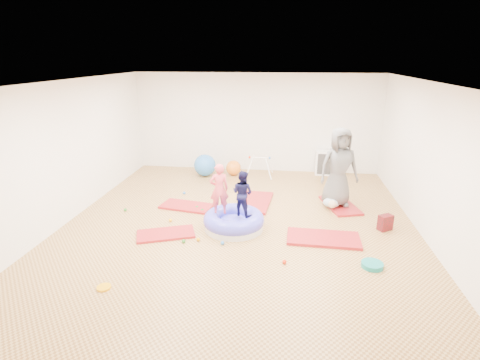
# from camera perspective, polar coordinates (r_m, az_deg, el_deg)

# --- Properties ---
(room) EXTENTS (7.01, 8.01, 2.81)m
(room) POSITION_cam_1_polar(r_m,az_deg,el_deg) (6.99, -0.31, 3.11)
(room) COLOR tan
(room) RESTS_ON ground
(gym_mat_front_left) EXTENTS (1.19, 0.88, 0.04)m
(gym_mat_front_left) POSITION_cam_1_polar(r_m,az_deg,el_deg) (7.33, -11.25, -8.06)
(gym_mat_front_left) COLOR red
(gym_mat_front_left) RESTS_ON ground
(gym_mat_mid_left) EXTENTS (1.22, 0.77, 0.05)m
(gym_mat_mid_left) POSITION_cam_1_polar(r_m,az_deg,el_deg) (8.53, -8.15, -3.95)
(gym_mat_mid_left) COLOR red
(gym_mat_mid_left) RESTS_ON ground
(gym_mat_center_back) EXTENTS (0.77, 1.36, 0.05)m
(gym_mat_center_back) POSITION_cam_1_polar(r_m,az_deg,el_deg) (8.67, 2.39, -3.36)
(gym_mat_center_back) COLOR red
(gym_mat_center_back) RESTS_ON ground
(gym_mat_right) EXTENTS (1.35, 0.71, 0.06)m
(gym_mat_right) POSITION_cam_1_polar(r_m,az_deg,el_deg) (7.18, 12.57, -8.68)
(gym_mat_right) COLOR red
(gym_mat_right) RESTS_ON ground
(gym_mat_rear_right) EXTENTS (0.90, 1.30, 0.05)m
(gym_mat_rear_right) POSITION_cam_1_polar(r_m,az_deg,el_deg) (8.79, 15.00, -3.73)
(gym_mat_rear_right) COLOR red
(gym_mat_rear_right) RESTS_ON ground
(inflatable_cushion) EXTENTS (1.20, 1.20, 0.38)m
(inflatable_cushion) POSITION_cam_1_polar(r_m,az_deg,el_deg) (7.40, -0.95, -6.33)
(inflatable_cushion) COLOR silver
(inflatable_cushion) RESTS_ON ground
(child_pink) EXTENTS (0.43, 0.35, 1.01)m
(child_pink) POSITION_cam_1_polar(r_m,az_deg,el_deg) (7.19, -3.20, -1.02)
(child_pink) COLOR #F04D59
(child_pink) RESTS_ON inflatable_cushion
(child_navy) EXTENTS (0.54, 0.50, 0.89)m
(child_navy) POSITION_cam_1_polar(r_m,az_deg,el_deg) (7.14, 0.39, -1.66)
(child_navy) COLOR #111137
(child_navy) RESTS_ON inflatable_cushion
(adult_caregiver) EXTENTS (0.97, 0.75, 1.75)m
(adult_caregiver) POSITION_cam_1_polar(r_m,az_deg,el_deg) (8.47, 14.85, 1.90)
(adult_caregiver) COLOR #595959
(adult_caregiver) RESTS_ON gym_mat_rear_right
(infant) EXTENTS (0.37, 0.38, 0.22)m
(infant) POSITION_cam_1_polar(r_m,az_deg,el_deg) (8.50, 13.79, -3.41)
(infant) COLOR silver
(infant) RESTS_ON gym_mat_rear_right
(ball_pit_balls) EXTENTS (3.57, 3.01, 0.07)m
(ball_pit_balls) POSITION_cam_1_polar(r_m,az_deg,el_deg) (7.72, -6.57, -6.29)
(ball_pit_balls) COLOR #318C2C
(ball_pit_balls) RESTS_ON ground
(exercise_ball_blue) EXTENTS (0.61, 0.61, 0.61)m
(exercise_ball_blue) POSITION_cam_1_polar(r_m,az_deg,el_deg) (10.59, -5.37, 2.26)
(exercise_ball_blue) COLOR #2F79DA
(exercise_ball_blue) RESTS_ON ground
(exercise_ball_orange) EXTENTS (0.42, 0.42, 0.42)m
(exercise_ball_orange) POSITION_cam_1_polar(r_m,az_deg,el_deg) (10.64, -1.00, 1.87)
(exercise_ball_orange) COLOR orange
(exercise_ball_orange) RESTS_ON ground
(infant_play_gym) EXTENTS (0.75, 0.71, 0.57)m
(infant_play_gym) POSITION_cam_1_polar(r_m,az_deg,el_deg) (10.44, 2.99, 2.51)
(infant_play_gym) COLOR white
(infant_play_gym) RESTS_ON ground
(cube_shelf) EXTENTS (0.69, 0.34, 0.69)m
(cube_shelf) POSITION_cam_1_polar(r_m,az_deg,el_deg) (10.93, 13.20, 2.56)
(cube_shelf) COLOR white
(cube_shelf) RESTS_ON ground
(balance_disc) EXTENTS (0.35, 0.35, 0.08)m
(balance_disc) POSITION_cam_1_polar(r_m,az_deg,el_deg) (6.55, 19.50, -12.10)
(balance_disc) COLOR #14807F
(balance_disc) RESTS_ON ground
(backpack) EXTENTS (0.31, 0.28, 0.31)m
(backpack) POSITION_cam_1_polar(r_m,az_deg,el_deg) (7.86, 21.26, -6.07)
(backpack) COLOR maroon
(backpack) RESTS_ON ground
(yellow_toy) EXTENTS (0.21, 0.21, 0.03)m
(yellow_toy) POSITION_cam_1_polar(r_m,az_deg,el_deg) (6.05, -20.03, -15.12)
(yellow_toy) COLOR #FFAF06
(yellow_toy) RESTS_ON ground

